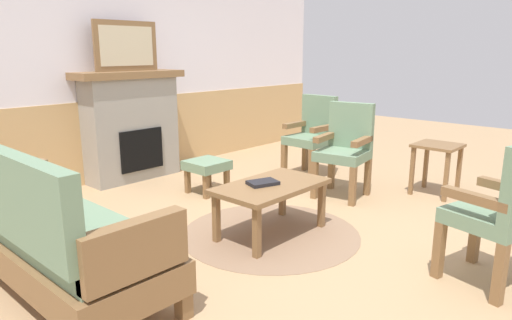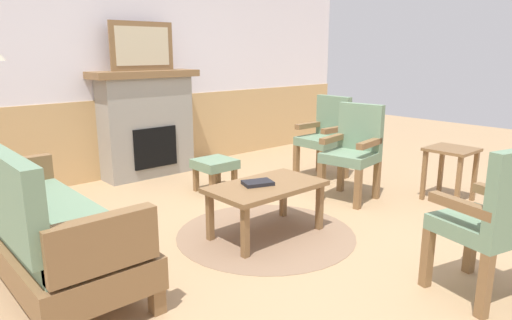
{
  "view_description": "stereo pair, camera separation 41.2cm",
  "coord_description": "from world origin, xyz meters",
  "px_view_note": "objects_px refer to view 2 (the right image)",
  "views": [
    {
      "loc": [
        -2.96,
        -2.36,
        1.51
      ],
      "look_at": [
        0.0,
        0.35,
        0.55
      ],
      "focal_mm": 32.16,
      "sensor_mm": 36.0,
      "label": 1
    },
    {
      "loc": [
        -2.67,
        -2.65,
        1.51
      ],
      "look_at": [
        0.0,
        0.35,
        0.55
      ],
      "focal_mm": 32.16,
      "sensor_mm": 36.0,
      "label": 2
    }
  ],
  "objects_px": {
    "fireplace": "(147,123)",
    "couch": "(42,225)",
    "framed_picture": "(142,46)",
    "armchair_front_left": "(494,217)",
    "armchair_by_window_left": "(354,148)",
    "footstool": "(215,166)",
    "book_on_table": "(258,183)",
    "coffee_table": "(266,191)",
    "armchair_near_fireplace": "(326,133)",
    "side_table": "(451,159)"
  },
  "relations": [
    {
      "from": "couch",
      "to": "coffee_table",
      "type": "xyz_separation_m",
      "value": [
        1.64,
        -0.4,
        -0.01
      ]
    },
    {
      "from": "fireplace",
      "to": "coffee_table",
      "type": "relative_size",
      "value": 1.35
    },
    {
      "from": "coffee_table",
      "to": "side_table",
      "type": "bearing_deg",
      "value": -15.94
    },
    {
      "from": "fireplace",
      "to": "book_on_table",
      "type": "height_order",
      "value": "fireplace"
    },
    {
      "from": "coffee_table",
      "to": "armchair_by_window_left",
      "type": "bearing_deg",
      "value": 5.45
    },
    {
      "from": "fireplace",
      "to": "armchair_near_fireplace",
      "type": "bearing_deg",
      "value": -43.47
    },
    {
      "from": "armchair_front_left",
      "to": "framed_picture",
      "type": "bearing_deg",
      "value": 91.8
    },
    {
      "from": "armchair_front_left",
      "to": "side_table",
      "type": "xyz_separation_m",
      "value": [
        1.7,
        1.08,
        -0.1
      ]
    },
    {
      "from": "armchair_by_window_left",
      "to": "couch",
      "type": "bearing_deg",
      "value": 174.78
    },
    {
      "from": "fireplace",
      "to": "armchair_by_window_left",
      "type": "height_order",
      "value": "fireplace"
    },
    {
      "from": "armchair_front_left",
      "to": "coffee_table",
      "type": "bearing_deg",
      "value": 101.14
    },
    {
      "from": "couch",
      "to": "footstool",
      "type": "relative_size",
      "value": 4.5
    },
    {
      "from": "framed_picture",
      "to": "armchair_near_fireplace",
      "type": "distance_m",
      "value": 2.4
    },
    {
      "from": "couch",
      "to": "framed_picture",
      "type": "bearing_deg",
      "value": 46.7
    },
    {
      "from": "couch",
      "to": "coffee_table",
      "type": "relative_size",
      "value": 1.88
    },
    {
      "from": "footstool",
      "to": "armchair_near_fireplace",
      "type": "distance_m",
      "value": 1.45
    },
    {
      "from": "armchair_by_window_left",
      "to": "armchair_front_left",
      "type": "bearing_deg",
      "value": -119.76
    },
    {
      "from": "fireplace",
      "to": "couch",
      "type": "height_order",
      "value": "fireplace"
    },
    {
      "from": "framed_picture",
      "to": "armchair_front_left",
      "type": "height_order",
      "value": "framed_picture"
    },
    {
      "from": "armchair_front_left",
      "to": "armchair_near_fireplace",
      "type": "bearing_deg",
      "value": 60.02
    },
    {
      "from": "couch",
      "to": "book_on_table",
      "type": "bearing_deg",
      "value": -12.89
    },
    {
      "from": "book_on_table",
      "to": "armchair_near_fireplace",
      "type": "distance_m",
      "value": 2.01
    },
    {
      "from": "coffee_table",
      "to": "couch",
      "type": "bearing_deg",
      "value": 166.25
    },
    {
      "from": "footstool",
      "to": "side_table",
      "type": "relative_size",
      "value": 0.73
    },
    {
      "from": "side_table",
      "to": "armchair_front_left",
      "type": "bearing_deg",
      "value": -147.63
    },
    {
      "from": "book_on_table",
      "to": "armchair_front_left",
      "type": "height_order",
      "value": "armchair_front_left"
    },
    {
      "from": "footstool",
      "to": "book_on_table",
      "type": "bearing_deg",
      "value": -111.05
    },
    {
      "from": "fireplace",
      "to": "side_table",
      "type": "distance_m",
      "value": 3.46
    },
    {
      "from": "book_on_table",
      "to": "armchair_by_window_left",
      "type": "distance_m",
      "value": 1.41
    },
    {
      "from": "armchair_by_window_left",
      "to": "footstool",
      "type": "bearing_deg",
      "value": 129.4
    },
    {
      "from": "fireplace",
      "to": "framed_picture",
      "type": "bearing_deg",
      "value": 90.0
    },
    {
      "from": "fireplace",
      "to": "couch",
      "type": "distance_m",
      "value": 2.69
    },
    {
      "from": "armchair_front_left",
      "to": "side_table",
      "type": "height_order",
      "value": "armchair_front_left"
    },
    {
      "from": "footstool",
      "to": "armchair_near_fireplace",
      "type": "bearing_deg",
      "value": -16.65
    },
    {
      "from": "fireplace",
      "to": "armchair_near_fireplace",
      "type": "distance_m",
      "value": 2.17
    },
    {
      "from": "fireplace",
      "to": "armchair_front_left",
      "type": "distance_m",
      "value": 4.01
    },
    {
      "from": "fireplace",
      "to": "armchair_front_left",
      "type": "xyz_separation_m",
      "value": [
        0.13,
        -4.01,
        -0.11
      ]
    },
    {
      "from": "couch",
      "to": "book_on_table",
      "type": "height_order",
      "value": "couch"
    },
    {
      "from": "footstool",
      "to": "armchair_by_window_left",
      "type": "xyz_separation_m",
      "value": [
        0.94,
        -1.14,
        0.25
      ]
    },
    {
      "from": "couch",
      "to": "book_on_table",
      "type": "relative_size",
      "value": 7.53
    },
    {
      "from": "coffee_table",
      "to": "side_table",
      "type": "height_order",
      "value": "side_table"
    },
    {
      "from": "fireplace",
      "to": "armchair_by_window_left",
      "type": "relative_size",
      "value": 1.33
    },
    {
      "from": "footstool",
      "to": "coffee_table",
      "type": "bearing_deg",
      "value": -107.97
    },
    {
      "from": "framed_picture",
      "to": "book_on_table",
      "type": "relative_size",
      "value": 3.35
    },
    {
      "from": "couch",
      "to": "side_table",
      "type": "distance_m",
      "value": 3.79
    },
    {
      "from": "framed_picture",
      "to": "armchair_front_left",
      "type": "distance_m",
      "value": 4.14
    },
    {
      "from": "framed_picture",
      "to": "side_table",
      "type": "height_order",
      "value": "framed_picture"
    },
    {
      "from": "framed_picture",
      "to": "book_on_table",
      "type": "xyz_separation_m",
      "value": [
        -0.26,
        -2.31,
        -1.1
      ]
    },
    {
      "from": "fireplace",
      "to": "framed_picture",
      "type": "height_order",
      "value": "framed_picture"
    },
    {
      "from": "armchair_by_window_left",
      "to": "coffee_table",
      "type": "bearing_deg",
      "value": -174.55
    }
  ]
}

